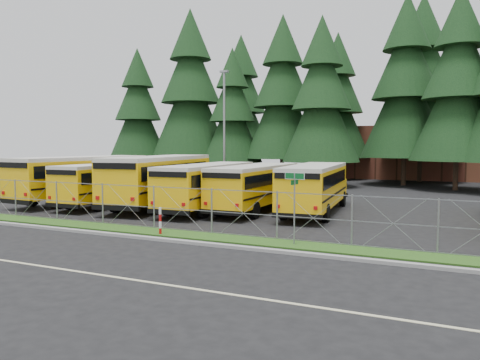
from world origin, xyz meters
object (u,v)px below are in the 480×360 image
bus_0 (87,179)px  bus_3 (210,187)px  street_sign (294,193)px  bus_1 (116,184)px  bus_4 (258,188)px  bus_5 (316,189)px  bus_2 (163,181)px  light_standard (224,126)px  striped_bollard (160,221)px

bus_0 → bus_3: bus_0 is taller
street_sign → bus_1: bearing=154.2°
bus_4 → bus_5: bus_5 is taller
bus_2 → bus_5: size_ratio=1.15×
bus_0 → light_standard: (4.56, 11.65, 3.96)m
bus_4 → bus_1: bearing=-171.7°
bus_0 → bus_1: size_ratio=1.15×
bus_5 → bus_1: bearing=-176.9°
bus_0 → street_sign: bearing=-18.8°
bus_0 → striped_bollard: size_ratio=9.78×
bus_4 → bus_0: bearing=-175.5°
bus_4 → street_sign: 9.67m
bus_2 → bus_3: 3.61m
bus_3 → bus_0: bearing=177.7°
striped_bollard → street_sign: bearing=4.0°
bus_2 → street_sign: bus_2 is taller
bus_5 → striped_bollard: 10.12m
bus_4 → striped_bollard: size_ratio=8.50×
bus_1 → striped_bollard: bearing=-42.5°
bus_2 → bus_3: bearing=-13.6°
bus_1 → bus_2: 3.18m
bus_1 → bus_2: bus_2 is taller
striped_bollard → bus_2: bearing=123.5°
bus_5 → street_sign: bearing=-84.7°
bus_3 → light_standard: 13.28m
bus_2 → striped_bollard: bearing=-64.4°
bus_1 → bus_5: (12.66, 1.85, 0.03)m
bus_0 → bus_5: bus_0 is taller
street_sign → light_standard: (-12.55, 18.95, 3.47)m
bus_1 → striped_bollard: bus_1 is taller
bus_2 → light_standard: (-1.33, 11.27, 3.92)m
street_sign → light_standard: size_ratio=0.28×
light_standard → bus_2: bearing=-83.3°
bus_3 → bus_4: 2.82m
bus_2 → bus_5: 9.65m
bus_4 → light_standard: (-7.58, 10.69, 4.16)m
street_sign → bus_0: bearing=156.9°
bus_0 → bus_1: bus_0 is taller
bus_1 → bus_4: (9.32, 1.36, -0.00)m
bus_3 → light_standard: bearing=110.5°
bus_1 → bus_3: bus_3 is taller
bus_2 → bus_5: bearing=-1.6°
bus_0 → striped_bollard: bearing=-30.1°
bus_5 → light_standard: 15.51m
light_standard → striped_bollard: bearing=-70.9°
bus_1 → bus_2: size_ratio=0.85×
bus_1 → bus_3: bearing=2.1°
street_sign → light_standard: bearing=123.5°
bus_2 → bus_5: bus_2 is taller
bus_0 → striped_bollard: 13.67m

